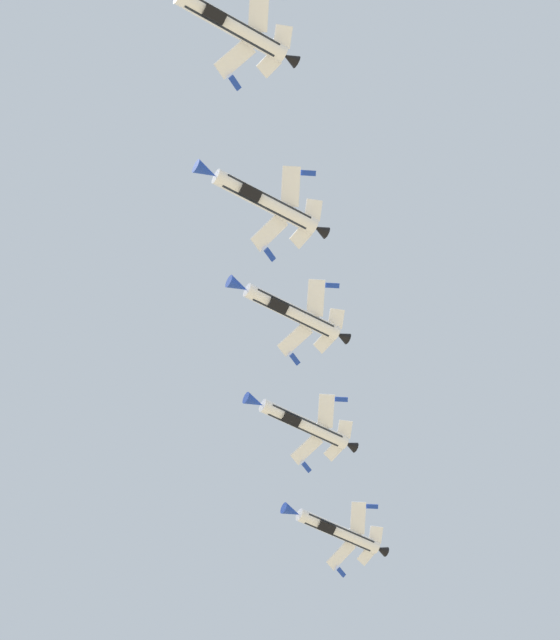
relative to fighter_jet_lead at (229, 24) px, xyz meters
The scene contains 5 objects.
fighter_jet_lead is the anchor object (origin of this frame).
fighter_jet_left_wing 18.75m from the fighter_jet_lead, 106.98° to the left, with size 10.55×14.39×6.10m.
fighter_jet_right_wing 35.48m from the fighter_jet_lead, 107.23° to the left, with size 10.74×14.39×5.48m.
fighter_jet_left_outer 53.96m from the fighter_jet_lead, 108.97° to the left, with size 10.74×14.39×5.48m.
fighter_jet_right_outer 71.91m from the fighter_jet_lead, 107.35° to the left, with size 10.54×14.39×6.14m.
Camera 1 is at (4.49, -5.16, 1.62)m, focal length 76.35 mm.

